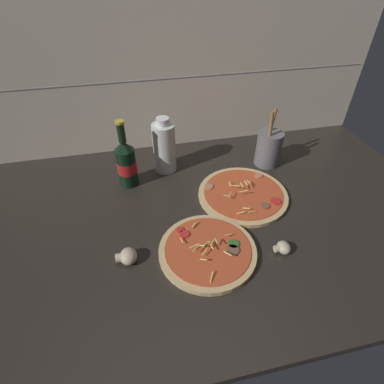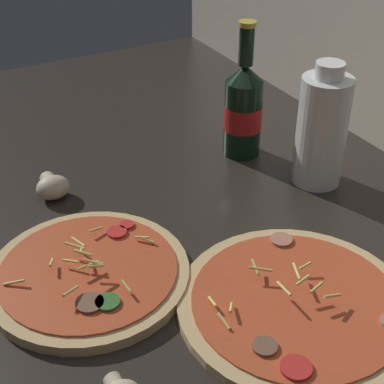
# 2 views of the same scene
# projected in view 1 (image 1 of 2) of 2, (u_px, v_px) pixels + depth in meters

# --- Properties ---
(counter_slab) EXTENTS (1.60, 0.90, 0.03)m
(counter_slab) POSITION_uv_depth(u_px,v_px,m) (199.00, 220.00, 0.94)
(counter_slab) COLOR #28231E
(counter_slab) RESTS_ON ground
(tile_backsplash) EXTENTS (1.60, 0.01, 0.60)m
(tile_backsplash) POSITION_uv_depth(u_px,v_px,m) (171.00, 78.00, 1.09)
(tile_backsplash) COLOR beige
(tile_backsplash) RESTS_ON ground
(pizza_near) EXTENTS (0.27, 0.27, 0.04)m
(pizza_near) POSITION_uv_depth(u_px,v_px,m) (208.00, 251.00, 0.82)
(pizza_near) COLOR tan
(pizza_near) RESTS_ON counter_slab
(pizza_far) EXTENTS (0.30, 0.30, 0.04)m
(pizza_far) POSITION_uv_depth(u_px,v_px,m) (243.00, 194.00, 1.00)
(pizza_far) COLOR tan
(pizza_far) RESTS_ON counter_slab
(beer_bottle) EXTENTS (0.07, 0.07, 0.24)m
(beer_bottle) POSITION_uv_depth(u_px,v_px,m) (126.00, 163.00, 1.00)
(beer_bottle) COLOR black
(beer_bottle) RESTS_ON counter_slab
(oil_bottle) EXTENTS (0.08, 0.08, 0.21)m
(oil_bottle) POSITION_uv_depth(u_px,v_px,m) (164.00, 147.00, 1.07)
(oil_bottle) COLOR silver
(oil_bottle) RESTS_ON counter_slab
(mushroom_left) EXTENTS (0.06, 0.05, 0.04)m
(mushroom_left) POSITION_uv_depth(u_px,v_px,m) (127.00, 256.00, 0.79)
(mushroom_left) COLOR beige
(mushroom_left) RESTS_ON counter_slab
(mushroom_right) EXTENTS (0.05, 0.04, 0.03)m
(mushroom_right) POSITION_uv_depth(u_px,v_px,m) (283.00, 248.00, 0.82)
(mushroom_right) COLOR beige
(mushroom_right) RESTS_ON counter_slab
(utensil_crock) EXTENTS (0.09, 0.09, 0.22)m
(utensil_crock) POSITION_uv_depth(u_px,v_px,m) (269.00, 148.00, 1.11)
(utensil_crock) COLOR slate
(utensil_crock) RESTS_ON counter_slab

